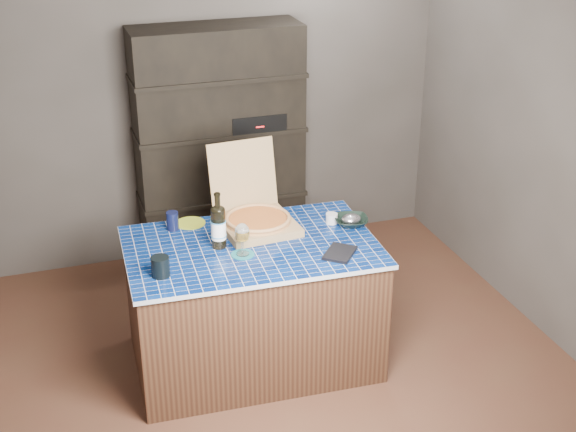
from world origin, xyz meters
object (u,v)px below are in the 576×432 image
object	(u,v)px
kitchen_island	(253,304)
dvd_case	(340,253)
mead_bottle	(218,226)
bowl	(351,221)
pizza_box	(256,217)
wine_glass	(242,234)

from	to	relation	value
kitchen_island	dvd_case	distance (m)	0.66
mead_bottle	bowl	xyz separation A→B (m)	(0.84, 0.03, -0.11)
bowl	kitchen_island	bearing A→B (deg)	-173.94
dvd_case	bowl	distance (m)	0.40
kitchen_island	pizza_box	world-z (taller)	pizza_box
kitchen_island	wine_glass	world-z (taller)	wine_glass
pizza_box	wine_glass	bearing A→B (deg)	-122.71
kitchen_island	dvd_case	world-z (taller)	dvd_case
dvd_case	kitchen_island	bearing A→B (deg)	-171.69
kitchen_island	wine_glass	distance (m)	0.55
kitchen_island	dvd_case	size ratio (longest dim) A/B	7.12
kitchen_island	wine_glass	size ratio (longest dim) A/B	7.82
mead_bottle	wine_glass	world-z (taller)	mead_bottle
wine_glass	mead_bottle	bearing A→B (deg)	126.03
kitchen_island	pizza_box	bearing A→B (deg)	69.34
pizza_box	dvd_case	world-z (taller)	pizza_box
pizza_box	mead_bottle	bearing A→B (deg)	-150.53
wine_glass	dvd_case	xyz separation A→B (m)	(0.53, -0.17, -0.13)
bowl	wine_glass	bearing A→B (deg)	-166.70
kitchen_island	bowl	xyz separation A→B (m)	(0.66, 0.07, 0.43)
kitchen_island	mead_bottle	world-z (taller)	mead_bottle
dvd_case	bowl	xyz separation A→B (m)	(0.21, 0.34, 0.02)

